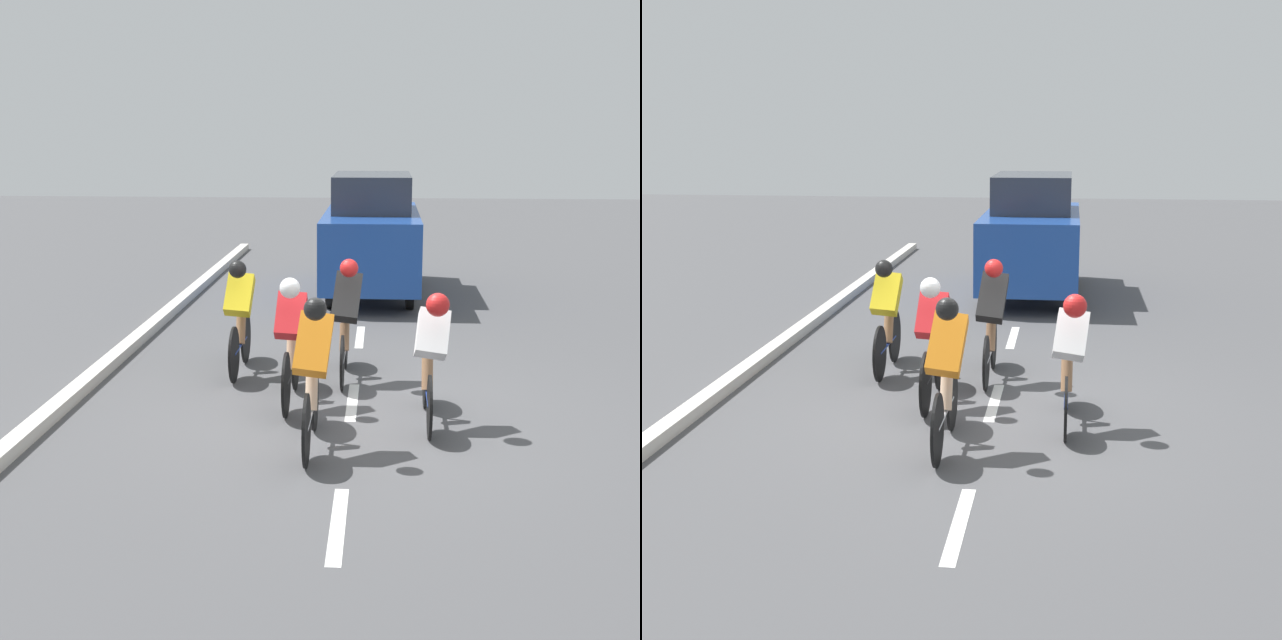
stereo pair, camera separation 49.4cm
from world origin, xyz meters
The scene contains 11 objects.
ground_plane centered at (0.00, 0.00, 0.00)m, with size 60.00×60.00×0.00m, color #4C4C4F.
lane_stripe_near centered at (0.00, 2.71, 0.00)m, with size 0.12×1.40×0.01m, color white.
lane_stripe_mid centered at (0.00, -0.49, 0.00)m, with size 0.12×1.40×0.01m, color white.
lane_stripe_far centered at (0.00, -3.69, 0.00)m, with size 0.12×1.40×0.01m, color white.
curb centered at (3.20, -0.49, 0.07)m, with size 0.20×25.40×0.14m, color beige.
cyclist_black centered at (0.12, -1.39, 0.81)m, with size 0.39×1.66×1.55m.
cyclist_white centered at (-0.83, 0.23, 0.78)m, with size 0.39×1.67×1.45m.
cyclist_orange centered at (0.33, 1.06, 0.80)m, with size 0.39×1.72×1.55m.
cyclist_yellow centered at (1.46, -1.58, 0.77)m, with size 0.36×1.64×1.48m.
cyclist_red centered at (0.68, -0.36, 0.77)m, with size 0.35×1.76×1.49m.
support_car centered at (-0.11, -7.23, 1.10)m, with size 1.70×4.34×2.21m.
Camera 1 is at (-0.32, 9.21, 3.07)m, focal length 50.00 mm.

